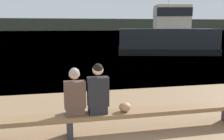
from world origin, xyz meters
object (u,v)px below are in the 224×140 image
object	(u,v)px
person_right	(98,91)
person_left	(75,94)
tugboat_red	(167,38)
bench_main	(69,119)
shopping_bag	(125,107)

from	to	relation	value
person_right	person_left	bearing A→B (deg)	179.84
tugboat_red	person_left	bearing A→B (deg)	162.85
bench_main	shopping_bag	bearing A→B (deg)	-0.78
bench_main	person_right	world-z (taller)	person_right
tugboat_red	shopping_bag	bearing A→B (deg)	166.07
tugboat_red	bench_main	bearing A→B (deg)	162.49
person_left	person_right	bearing A→B (deg)	-0.16
person_right	tugboat_red	world-z (taller)	tugboat_red
bench_main	shopping_bag	world-z (taller)	shopping_bag
person_left	shopping_bag	world-z (taller)	person_left
bench_main	person_right	bearing A→B (deg)	-0.51
person_left	tugboat_red	world-z (taller)	tugboat_red
person_left	tugboat_red	xyz separation A→B (m)	(8.36, 14.12, 0.33)
bench_main	person_left	world-z (taller)	person_left
bench_main	person_right	size ratio (longest dim) A/B	7.59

